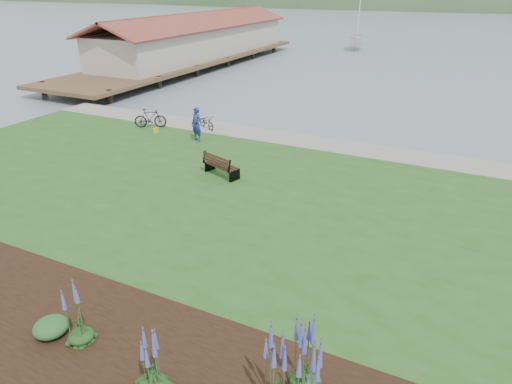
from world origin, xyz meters
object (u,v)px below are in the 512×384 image
bicycle_a (207,122)px  sailboat (356,50)px  person (196,122)px  park_bench (220,165)px

bicycle_a → sailboat: bearing=31.0°
sailboat → bicycle_a: bearing=-99.1°
person → sailboat: 42.92m
park_bench → person: 5.25m
park_bench → sailboat: sailboat is taller
park_bench → bicycle_a: 7.36m
person → park_bench: bearing=-30.8°
park_bench → bicycle_a: bearing=145.1°
park_bench → person: size_ratio=0.85×
park_bench → bicycle_a: (-4.37, 5.92, -0.13)m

